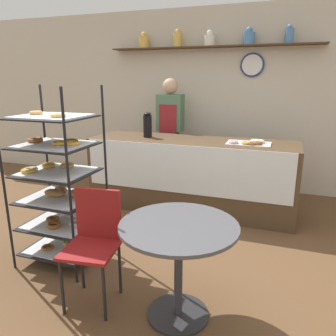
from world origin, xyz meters
TOP-DOWN VIEW (x-y plane):
  - ground_plane at (0.00, 0.00)m, footprint 14.00×14.00m
  - back_wall at (0.00, 2.51)m, footprint 10.00×0.30m
  - display_counter at (0.00, 1.39)m, footprint 2.64×0.77m
  - pastry_rack at (-0.79, -0.26)m, footprint 0.69×0.59m
  - person_worker at (-0.52, 2.06)m, footprint 0.38×0.23m
  - cafe_table at (0.48, -0.64)m, footprint 0.82×0.82m
  - cafe_chair at (-0.19, -0.65)m, footprint 0.43×0.43m
  - coffee_carafe at (-0.61, 1.39)m, footprint 0.11×0.11m
  - donut_tray_counter at (0.73, 1.35)m, footprint 0.52×0.33m

SIDE VIEW (x-z plane):
  - ground_plane at x=0.00m, z-range 0.00..0.00m
  - display_counter at x=0.00m, z-range 0.00..0.92m
  - cafe_chair at x=-0.19m, z-range 0.10..0.97m
  - cafe_table at x=0.48m, z-range 0.19..0.92m
  - pastry_rack at x=-0.79m, z-range -0.08..1.55m
  - person_worker at x=-0.52m, z-range 0.09..1.78m
  - donut_tray_counter at x=0.73m, z-range 0.92..0.97m
  - coffee_carafe at x=-0.61m, z-range 0.92..1.25m
  - back_wall at x=0.00m, z-range 0.02..2.72m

